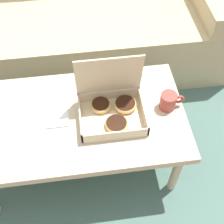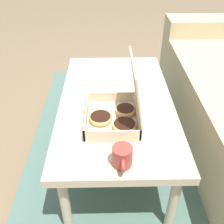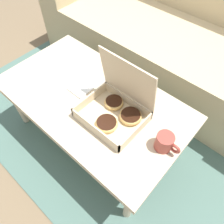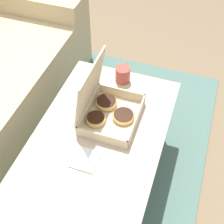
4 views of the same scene
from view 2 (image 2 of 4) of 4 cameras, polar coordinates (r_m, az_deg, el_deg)
The scene contains 6 objects.
ground_plane at distance 1.68m, azimuth 4.01°, elevation -9.38°, with size 12.00×12.00×0.00m, color #756047.
area_rug at distance 1.73m, azimuth 14.08°, elevation -8.86°, with size 2.24×1.88×0.01m, color #4C6B60.
coffee_table at distance 1.43m, azimuth 0.92°, elevation 1.16°, with size 1.07×0.60×0.42m.
pastry_box at distance 1.23m, azimuth 1.43°, elevation -0.03°, with size 0.31×0.26×0.31m.
coffee_mug at distance 1.03m, azimuth 2.25°, elevation -9.72°, with size 0.12×0.08×0.09m.
napkin_stack at distance 1.48m, azimuth 1.15°, elevation 4.72°, with size 0.11×0.11×0.01m.
Camera 2 is at (1.16, -0.14, 1.21)m, focal length 42.00 mm.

